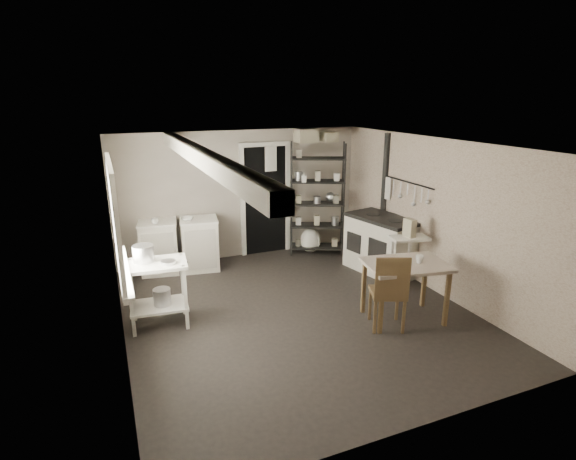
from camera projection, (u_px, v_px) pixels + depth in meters
name	position (u px, v px, depth m)	size (l,w,h in m)	color
floor	(296.00, 311.00, 6.24)	(5.00, 5.00, 0.00)	black
ceiling	(297.00, 144.00, 5.57)	(5.00, 5.00, 0.00)	silver
wall_back	(242.00, 195.00, 8.12)	(4.50, 0.02, 2.30)	#A89D8F
wall_front	(418.00, 315.00, 3.70)	(4.50, 0.02, 2.30)	#A89D8F
wall_left	(115.00, 255.00, 5.08)	(0.02, 5.00, 2.30)	#A89D8F
wall_right	(434.00, 216.00, 6.73)	(0.02, 5.00, 2.30)	#A89D8F
window	(114.00, 221.00, 5.17)	(0.12, 1.76, 1.28)	white
doorway	(266.00, 201.00, 8.30)	(0.96, 0.10, 2.08)	white
ceiling_beam	(202.00, 157.00, 5.16)	(0.18, 5.00, 0.18)	white
wallpaper_panel	(433.00, 216.00, 6.73)	(0.01, 5.00, 2.30)	#C3B29E
utensil_rail	(408.00, 183.00, 7.12)	(0.06, 1.20, 0.44)	silver
prep_table	(159.00, 296.00, 5.78)	(0.76, 0.54, 0.87)	white
stockpot	(144.00, 256.00, 5.66)	(0.26, 0.26, 0.28)	silver
saucepan	(169.00, 265.00, 5.61)	(0.19, 0.19, 0.11)	silver
bucket	(162.00, 298.00, 5.77)	(0.22, 0.22, 0.24)	silver
base_cabinets	(180.00, 244.00, 7.59)	(1.35, 0.58, 0.89)	beige
mixing_bowl	(187.00, 217.00, 7.42)	(0.28, 0.28, 0.07)	silver
counter_cup	(155.00, 219.00, 7.23)	(0.12, 0.12, 0.09)	silver
shelf_rack	(317.00, 204.00, 8.26)	(0.99, 0.38, 2.08)	black
shelf_jar	(304.00, 184.00, 8.01)	(0.08, 0.08, 0.18)	silver
storage_box_a	(306.00, 147.00, 7.92)	(0.35, 0.30, 0.24)	beige
storage_box_b	(329.00, 147.00, 8.05)	(0.26, 0.24, 0.17)	beige
stove	(382.00, 247.00, 7.54)	(0.67, 1.21, 0.95)	beige
stovepipe	(386.00, 173.00, 7.71)	(0.11, 0.11, 1.42)	black
side_ledge	(407.00, 265.00, 6.77)	(0.57, 0.30, 0.87)	white
oats_box	(410.00, 227.00, 6.62)	(0.11, 0.18, 0.27)	beige
work_table	(404.00, 293.00, 5.93)	(1.05, 0.73, 0.80)	#C1B3A4
table_cup	(419.00, 262.00, 5.82)	(0.11, 0.11, 0.10)	silver
chair	(388.00, 292.00, 5.70)	(0.42, 0.44, 1.02)	brown
flour_sack	(311.00, 240.00, 8.52)	(0.39, 0.33, 0.47)	silver
floor_crock	(398.00, 285.00, 6.93)	(0.12, 0.12, 0.15)	silver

